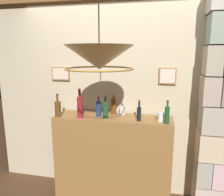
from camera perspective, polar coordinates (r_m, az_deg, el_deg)
name	(u,v)px	position (r m, az deg, el deg)	size (l,w,h in m)	color
panelled_rear_partition	(117,89)	(2.90, 1.41, 2.38)	(3.55, 0.15, 2.68)	#BCAD8E
stone_pillar	(216,104)	(2.78, 25.55, -1.52)	(0.36, 0.39, 2.62)	beige
bar_shelf_unit	(113,158)	(2.91, 0.22, -15.57)	(1.46, 0.41, 1.11)	olive
liquor_bottle_gin	(80,106)	(2.67, -8.42, -2.15)	(0.07, 0.07, 0.36)	maroon
liquor_bottle_whiskey	(139,113)	(2.55, 7.10, -3.91)	(0.05, 0.05, 0.24)	black
liquor_bottle_bourbon	(99,109)	(2.71, -3.54, -2.78)	(0.06, 0.06, 0.26)	navy
liquor_bottle_amaro	(58,108)	(2.77, -14.02, -2.68)	(0.07, 0.07, 0.29)	#5A3715
liquor_bottle_port	(167,115)	(2.49, 14.24, -4.28)	(0.05, 0.05, 0.27)	#1A4E24
liquor_bottle_vodka	(114,106)	(2.82, 0.47, -2.06)	(0.07, 0.07, 0.26)	brown
liquor_bottle_mezcal	(105,110)	(2.63, -1.74, -3.19)	(0.07, 0.07, 0.26)	#1A4A26
glass_tumbler_rocks	(122,111)	(2.81, 2.67, -3.31)	(0.07, 0.07, 0.10)	silver
glass_tumbler_highball	(161,117)	(2.58, 12.73, -4.85)	(0.07, 0.07, 0.10)	silver
pendant_lamp	(99,58)	(1.97, -3.36, 10.43)	(0.62, 0.62, 0.56)	beige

